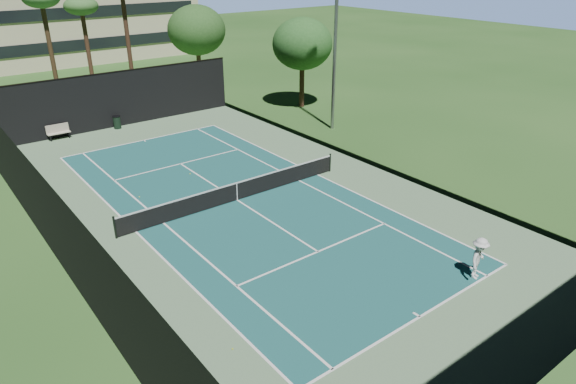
% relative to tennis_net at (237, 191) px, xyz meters
% --- Properties ---
extents(ground, '(160.00, 160.00, 0.00)m').
position_rel_tennis_net_xyz_m(ground, '(0.00, 0.00, -0.56)').
color(ground, '#2A551F').
rests_on(ground, ground).
extents(apron_slab, '(18.00, 32.00, 0.01)m').
position_rel_tennis_net_xyz_m(apron_slab, '(0.00, 0.00, -0.55)').
color(apron_slab, '#5E835C').
rests_on(apron_slab, ground).
extents(court_surface, '(10.97, 23.77, 0.01)m').
position_rel_tennis_net_xyz_m(court_surface, '(0.00, 0.00, -0.55)').
color(court_surface, '#1A5554').
rests_on(court_surface, ground).
extents(court_lines, '(11.07, 23.87, 0.01)m').
position_rel_tennis_net_xyz_m(court_lines, '(0.00, 0.00, -0.54)').
color(court_lines, white).
rests_on(court_lines, ground).
extents(tennis_net, '(12.90, 0.10, 1.10)m').
position_rel_tennis_net_xyz_m(tennis_net, '(0.00, 0.00, 0.00)').
color(tennis_net, black).
rests_on(tennis_net, ground).
extents(fence, '(18.04, 32.05, 4.03)m').
position_rel_tennis_net_xyz_m(fence, '(0.00, 0.06, 1.45)').
color(fence, black).
rests_on(fence, ground).
extents(player, '(1.28, 0.98, 1.75)m').
position_rel_tennis_net_xyz_m(player, '(3.69, -11.63, 0.32)').
color(player, white).
rests_on(player, ground).
extents(tennis_ball_a, '(0.06, 0.06, 0.06)m').
position_rel_tennis_net_xyz_m(tennis_ball_a, '(-6.08, -9.25, -0.53)').
color(tennis_ball_a, '#BCD22F').
rests_on(tennis_ball_a, ground).
extents(tennis_ball_b, '(0.07, 0.07, 0.07)m').
position_rel_tennis_net_xyz_m(tennis_ball_b, '(-0.00, 1.89, -0.52)').
color(tennis_ball_b, '#C7DB31').
rests_on(tennis_ball_b, ground).
extents(tennis_ball_c, '(0.07, 0.07, 0.07)m').
position_rel_tennis_net_xyz_m(tennis_ball_c, '(-0.30, 4.59, -0.52)').
color(tennis_ball_c, '#B4CA2E').
rests_on(tennis_ball_c, ground).
extents(tennis_ball_d, '(0.06, 0.06, 0.06)m').
position_rel_tennis_net_xyz_m(tennis_ball_d, '(-3.87, 3.45, -0.53)').
color(tennis_ball_d, '#D7E834').
rests_on(tennis_ball_d, ground).
extents(park_bench, '(1.50, 0.45, 1.02)m').
position_rel_tennis_net_xyz_m(park_bench, '(-4.46, 15.75, -0.01)').
color(park_bench, beige).
rests_on(park_bench, ground).
extents(trash_bin, '(0.56, 0.56, 0.95)m').
position_rel_tennis_net_xyz_m(trash_bin, '(-0.41, 15.56, -0.08)').
color(trash_bin, black).
rests_on(trash_bin, ground).
extents(palm_a, '(2.80, 2.80, 9.32)m').
position_rel_tennis_net_xyz_m(palm_a, '(-2.00, 24.00, 7.63)').
color(palm_a, '#46311E').
rests_on(palm_a, ground).
extents(palm_b, '(2.80, 2.80, 8.42)m').
position_rel_tennis_net_xyz_m(palm_b, '(1.50, 26.00, 6.80)').
color(palm_b, '#4B2F20').
rests_on(palm_b, ground).
extents(decid_tree_a, '(5.12, 5.12, 7.62)m').
position_rel_tennis_net_xyz_m(decid_tree_a, '(10.00, 22.00, 4.86)').
color(decid_tree_a, '#4B3720').
rests_on(decid_tree_a, ground).
extents(decid_tree_b, '(4.80, 4.80, 7.14)m').
position_rel_tennis_net_xyz_m(decid_tree_b, '(14.00, 12.00, 4.52)').
color(decid_tree_b, '#4C2E20').
rests_on(decid_tree_b, ground).
extents(campus_building, '(40.50, 12.50, 8.30)m').
position_rel_tennis_net_xyz_m(campus_building, '(0.00, 45.98, 3.65)').
color(campus_building, beige).
rests_on(campus_building, ground).
extents(light_pole, '(0.90, 0.25, 12.22)m').
position_rel_tennis_net_xyz_m(light_pole, '(12.00, 6.00, 5.90)').
color(light_pole, gray).
rests_on(light_pole, ground).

